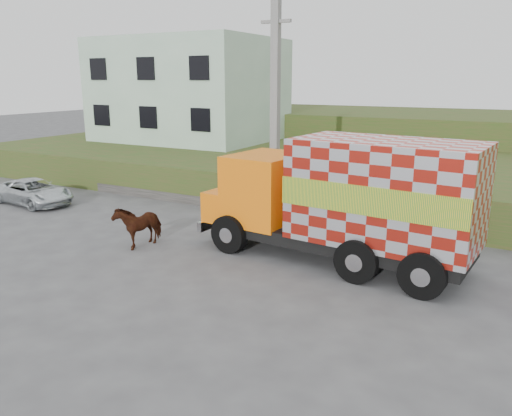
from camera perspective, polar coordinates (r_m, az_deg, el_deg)
The scene contains 10 objects.
ground at distance 15.66m, azimuth -2.19°, elevation -4.77°, with size 120.00×120.00×0.00m, color #474749.
embankment at distance 24.32m, azimuth 9.94°, elevation 3.87°, with size 40.00×12.00×1.50m, color #2E531B.
embankment_far at distance 35.69m, azimuth 16.33°, elevation 8.09°, with size 40.00×12.00×3.00m, color #2E531B.
retaining_strip at distance 20.04m, azimuth -0.98°, elevation 0.18°, with size 16.00×0.50×0.40m, color #595651.
building at distance 31.71m, azimuth -7.51°, elevation 13.24°, with size 10.00×8.00×6.00m, color silver.
utility_pole at distance 19.33m, azimuth 2.20°, elevation 11.28°, with size 1.20×0.30×8.00m.
cargo_truck at distance 14.34m, azimuth 10.40°, elevation 0.94°, with size 8.32×3.49×3.62m.
cow at distance 16.32m, azimuth -13.26°, elevation -1.86°, with size 0.73×1.60×1.35m, color black.
suv at distance 23.14m, azimuth -24.09°, elevation 1.70°, with size 1.76×3.82×1.06m, color silver.
pedestrian at distance 18.90m, azimuth 8.92°, elevation 5.92°, with size 0.65×0.43×1.79m, color #2D2A28.
Camera 1 is at (7.59, -12.68, 5.20)m, focal length 35.00 mm.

